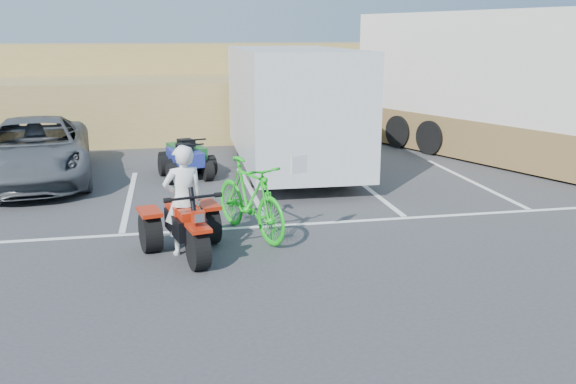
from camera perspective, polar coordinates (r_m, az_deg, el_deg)
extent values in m
plane|color=#38383A|center=(9.20, 0.78, -7.73)|extent=(100.00, 100.00, 0.00)
cube|color=white|center=(13.81, -14.60, -0.52)|extent=(0.12, 5.00, 0.01)
cube|color=white|center=(13.89, -3.43, 0.02)|extent=(0.12, 5.00, 0.01)
cube|color=white|center=(14.48, 7.22, 0.54)|extent=(0.12, 5.00, 0.01)
cube|color=white|center=(15.52, 16.73, 0.98)|extent=(0.12, 5.00, 0.01)
cube|color=white|center=(16.94, 24.86, 1.34)|extent=(0.12, 5.00, 0.01)
cube|color=white|center=(11.42, -1.68, -3.21)|extent=(28.00, 0.12, 0.01)
cube|color=#9B8246|center=(22.54, -6.57, 8.16)|extent=(40.00, 6.00, 2.00)
cube|color=#9B8246|center=(25.93, -7.27, 11.20)|extent=(40.00, 4.00, 2.20)
imported|color=white|center=(9.91, -9.73, -0.77)|extent=(0.74, 0.57, 1.81)
imported|color=#14BF19|center=(10.76, -3.59, -0.57)|extent=(1.46, 2.35, 1.37)
imported|color=#4B4E53|center=(15.98, -22.60, 3.62)|extent=(3.20, 5.73, 1.52)
cube|color=silver|center=(15.92, 0.29, 8.26)|extent=(2.83, 6.77, 2.80)
cylinder|color=black|center=(16.12, 0.28, 3.51)|extent=(2.48, 0.83, 0.78)
cube|color=silver|center=(18.10, 21.82, 9.09)|extent=(6.88, 11.45, 4.04)
cube|color=olive|center=(18.27, 21.39, 4.54)|extent=(6.93, 11.47, 1.12)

